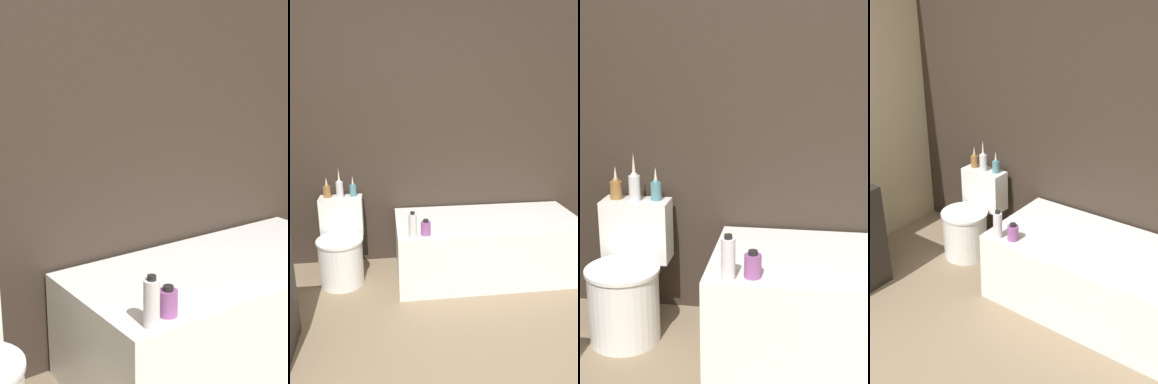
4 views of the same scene
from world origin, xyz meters
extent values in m
cube|color=#332821|center=(0.00, 2.19, 1.30)|extent=(6.40, 0.06, 2.60)
cube|color=white|center=(0.73, 1.76, 0.27)|extent=(1.64, 0.78, 0.54)
cube|color=#B7BCC6|center=(0.73, 1.76, 0.53)|extent=(1.44, 0.58, 0.01)
cylinder|color=white|center=(-0.58, 1.74, 0.20)|extent=(0.38, 0.38, 0.40)
cylinder|color=white|center=(-0.58, 1.74, 0.41)|extent=(0.40, 0.40, 0.02)
cube|color=white|center=(-0.58, 2.02, 0.53)|extent=(0.38, 0.18, 0.35)
cylinder|color=olive|center=(-0.70, 2.03, 0.76)|extent=(0.07, 0.07, 0.10)
sphere|color=olive|center=(-0.70, 2.03, 0.81)|extent=(0.04, 0.04, 0.04)
cone|color=beige|center=(-0.70, 2.03, 0.86)|extent=(0.02, 0.02, 0.09)
cylinder|color=silver|center=(-0.58, 2.01, 0.78)|extent=(0.06, 0.06, 0.14)
sphere|color=silver|center=(-0.58, 2.01, 0.85)|extent=(0.04, 0.04, 0.04)
cone|color=beige|center=(-0.58, 2.01, 0.92)|extent=(0.02, 0.02, 0.13)
cylinder|color=teal|center=(-0.47, 2.04, 0.76)|extent=(0.06, 0.06, 0.10)
sphere|color=teal|center=(-0.47, 2.04, 0.81)|extent=(0.04, 0.04, 0.04)
cone|color=beige|center=(-0.47, 2.04, 0.86)|extent=(0.02, 0.02, 0.09)
cylinder|color=silver|center=(0.03, 1.43, 0.63)|extent=(0.06, 0.06, 0.19)
cylinder|color=black|center=(0.03, 1.43, 0.74)|extent=(0.04, 0.04, 0.02)
cylinder|color=#8C4C8C|center=(0.13, 1.47, 0.59)|extent=(0.08, 0.08, 0.11)
cylinder|color=black|center=(0.13, 1.47, 0.66)|extent=(0.04, 0.04, 0.02)
camera|label=1|loc=(-1.08, -0.09, 1.56)|focal=50.00mm
camera|label=2|loc=(-0.17, -1.29, 1.74)|focal=35.00mm
camera|label=3|loc=(0.33, -0.76, 1.56)|focal=50.00mm
camera|label=4|loc=(1.75, -0.74, 2.20)|focal=42.00mm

